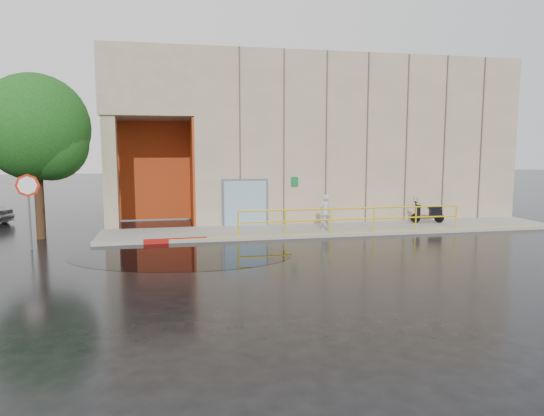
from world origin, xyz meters
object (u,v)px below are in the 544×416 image
at_px(stop_sign, 28,195).
at_px(red_curb, 176,241).
at_px(scooter, 428,208).
at_px(tree_near, 39,132).
at_px(person, 325,212).

bearing_deg(stop_sign, red_curb, 18.92).
bearing_deg(scooter, tree_near, -172.11).
bearing_deg(red_curb, scooter, 8.92).
xyz_separation_m(stop_sign, red_curb, (5.07, 0.24, -1.87)).
bearing_deg(tree_near, stop_sign, -88.22).
distance_m(stop_sign, red_curb, 5.41).
distance_m(stop_sign, tree_near, 3.19).
distance_m(person, red_curb, 6.39).
xyz_separation_m(scooter, tree_near, (-16.72, 0.17, 3.40)).
relative_size(stop_sign, tree_near, 0.42).
bearing_deg(tree_near, person, -5.44).
bearing_deg(person, stop_sign, -19.60).
xyz_separation_m(person, tree_near, (-11.40, 1.09, 3.34)).
bearing_deg(scooter, red_curb, -162.60).
relative_size(stop_sign, red_curb, 1.13).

